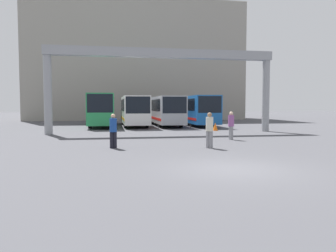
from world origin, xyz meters
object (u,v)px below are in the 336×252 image
object	(u,v)px
pedestrian_near_center	(113,130)
pedestrian_near_right	(209,129)
bus_slot_1	(134,109)
pedestrian_mid_right	(231,125)
traffic_cone	(215,127)
bus_slot_0	(102,108)
bus_slot_3	(194,109)
bus_slot_2	(165,109)

from	to	relation	value
pedestrian_near_center	pedestrian_near_right	xyz separation A→B (m)	(4.88, -0.78, 0.04)
bus_slot_1	pedestrian_mid_right	world-z (taller)	bus_slot_1
bus_slot_1	pedestrian_near_right	bearing A→B (deg)	-82.31
pedestrian_near_right	traffic_cone	xyz separation A→B (m)	(3.98, 11.17, -0.63)
bus_slot_0	bus_slot_3	distance (m)	10.16
bus_slot_3	pedestrian_near_right	bearing A→B (deg)	-102.13
bus_slot_1	bus_slot_2	bearing A→B (deg)	0.53
pedestrian_near_center	pedestrian_near_right	distance (m)	4.94
pedestrian_near_right	traffic_cone	size ratio (longest dim) A/B	2.64
pedestrian_near_center	bus_slot_3	bearing A→B (deg)	61.20
bus_slot_2	bus_slot_0	bearing A→B (deg)	175.84
bus_slot_2	pedestrian_mid_right	bearing A→B (deg)	-83.41
bus_slot_0	pedestrian_near_center	xyz separation A→B (m)	(1.05, -18.60, -0.98)
bus_slot_3	pedestrian_near_center	world-z (taller)	bus_slot_3
bus_slot_2	pedestrian_near_right	world-z (taller)	bus_slot_2
pedestrian_mid_right	bus_slot_3	bearing A→B (deg)	-12.25
bus_slot_0	bus_slot_2	xyz separation A→B (m)	(6.77, -0.49, -0.12)
bus_slot_2	pedestrian_near_right	size ratio (longest dim) A/B	5.81
bus_slot_3	bus_slot_0	bearing A→B (deg)	-178.38
bus_slot_2	bus_slot_3	size ratio (longest dim) A/B	0.87
bus_slot_2	traffic_cone	world-z (taller)	bus_slot_2
pedestrian_near_center	traffic_cone	world-z (taller)	pedestrian_near_center
pedestrian_near_center	bus_slot_1	bearing A→B (deg)	79.58
bus_slot_2	pedestrian_near_right	distance (m)	18.93
bus_slot_1	traffic_cone	distance (m)	10.19
bus_slot_0	bus_slot_1	xyz separation A→B (m)	(3.39, -0.52, -0.12)
traffic_cone	bus_slot_3	bearing A→B (deg)	88.34
bus_slot_0	bus_slot_3	xyz separation A→B (m)	(10.16, 0.29, -0.08)
bus_slot_0	pedestrian_mid_right	size ratio (longest dim) A/B	6.45
pedestrian_near_right	pedestrian_near_center	bearing A→B (deg)	-144.09
bus_slot_2	pedestrian_near_right	xyz separation A→B (m)	(-0.84, -18.89, -0.82)
bus_slot_2	traffic_cone	bearing A→B (deg)	-67.86
bus_slot_1	pedestrian_near_center	size ratio (longest dim) A/B	6.00
bus_slot_1	traffic_cone	size ratio (longest dim) A/B	15.25
bus_slot_1	bus_slot_0	bearing A→B (deg)	171.22
bus_slot_0	bus_slot_3	size ratio (longest dim) A/B	0.95
pedestrian_mid_right	traffic_cone	world-z (taller)	pedestrian_mid_right
bus_slot_1	bus_slot_3	bearing A→B (deg)	6.82
bus_slot_0	traffic_cone	xyz separation A→B (m)	(9.91, -8.21, -1.57)
bus_slot_0	bus_slot_1	bearing A→B (deg)	-8.78
bus_slot_2	pedestrian_near_center	world-z (taller)	bus_slot_2
pedestrian_near_center	traffic_cone	size ratio (longest dim) A/B	2.54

